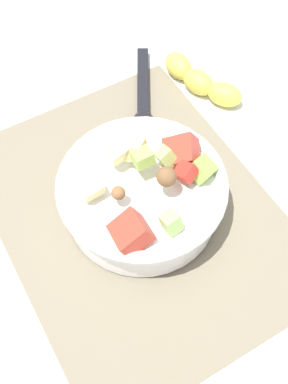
# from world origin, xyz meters

# --- Properties ---
(ground_plane) EXTENTS (2.40, 2.40, 0.00)m
(ground_plane) POSITION_xyz_m (0.00, 0.00, 0.00)
(ground_plane) COLOR silver
(placemat) EXTENTS (0.45, 0.34, 0.01)m
(placemat) POSITION_xyz_m (0.00, 0.00, 0.00)
(placemat) COLOR #756B56
(placemat) RESTS_ON ground_plane
(salad_bowl) EXTENTS (0.21, 0.21, 0.11)m
(salad_bowl) POSITION_xyz_m (0.01, 0.01, 0.04)
(salad_bowl) COLOR white
(salad_bowl) RESTS_ON placemat
(serving_spoon) EXTENTS (0.18, 0.12, 0.01)m
(serving_spoon) POSITION_xyz_m (-0.15, 0.10, 0.01)
(serving_spoon) COLOR black
(serving_spoon) RESTS_ON placemat
(banana_whole) EXTENTS (0.15, 0.08, 0.04)m
(banana_whole) POSITION_xyz_m (-0.15, 0.20, 0.02)
(banana_whole) COLOR yellow
(banana_whole) RESTS_ON ground_plane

